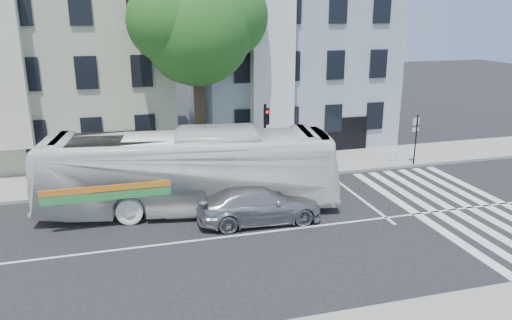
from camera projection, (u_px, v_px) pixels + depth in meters
name	position (u px, v px, depth m)	size (l,w,h in m)	color
ground	(238.00, 236.00, 19.57)	(120.00, 120.00, 0.00)	black
sidewalk_far	(203.00, 173.00, 26.93)	(80.00, 4.00, 0.15)	gray
building_left	(65.00, 62.00, 30.02)	(12.00, 10.00, 11.00)	#9EA68B
building_right	(285.00, 57.00, 33.64)	(12.00, 10.00, 11.00)	#8C9AA7
street_tree	(197.00, 24.00, 25.40)	(7.30, 5.90, 11.10)	#2D2116
bus	(189.00, 171.00, 21.67)	(12.82, 3.00, 3.57)	white
sedan	(259.00, 204.00, 20.71)	(5.24, 2.13, 1.52)	#AAABB1
hedge	(176.00, 174.00, 25.30)	(8.50, 0.84, 0.70)	#2C6420
traffic_signal	(266.00, 132.00, 25.06)	(0.42, 0.52, 4.03)	black
fire_hydrant	(394.00, 155.00, 28.62)	(0.38, 0.23, 0.70)	silver
far_sign_pole	(416.00, 133.00, 27.71)	(0.49, 0.25, 2.84)	black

